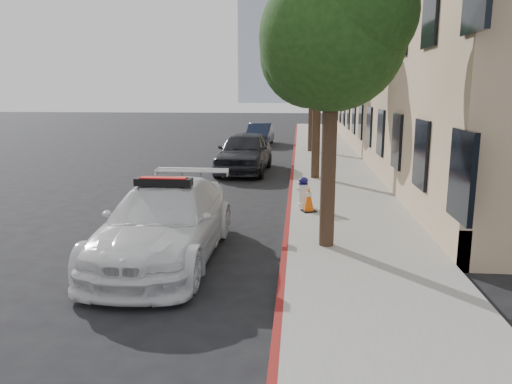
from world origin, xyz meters
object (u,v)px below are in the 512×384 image
Objects in this scene: police_car at (165,222)px; fire_hydrant at (303,192)px; parked_car_mid at (244,152)px; parked_car_far at (260,134)px; traffic_cone at (309,199)px.

fire_hydrant is at bearing 57.16° from police_car.
parked_car_mid is 10.10m from parked_car_far.
parked_car_mid reaches higher than parked_car_far.
parked_car_mid is (0.39, 10.68, 0.07)m from police_car.
fire_hydrant is at bearing -68.05° from parked_car_mid.
fire_hydrant reaches higher than traffic_cone.
parked_car_mid is at bearing 109.13° from traffic_cone.
police_car is at bearing -128.90° from traffic_cone.
traffic_cone is (0.15, -0.55, -0.07)m from fire_hydrant.
parked_car_mid is at bearing 88.66° from police_car.
police_car reaches higher than traffic_cone.
police_car is 4.91m from fire_hydrant.
parked_car_far is 5.85× the size of traffic_cone.
fire_hydrant is 0.57m from traffic_cone.
fire_hydrant is (2.33, -6.59, -0.27)m from parked_car_mid.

